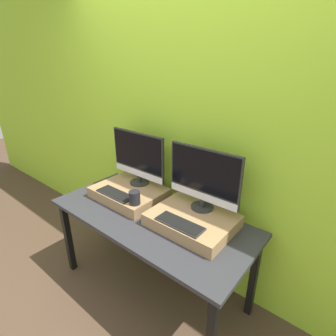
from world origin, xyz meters
The scene contains 10 objects.
ground_plane centered at (0.00, 0.00, 0.00)m, with size 12.00×12.00×0.00m, color #4C3828.
wall_back centered at (0.00, 0.80, 1.30)m, with size 8.00×0.04×2.60m.
workbench centered at (0.00, 0.36, 0.67)m, with size 1.61×0.73×0.75m.
wooden_riser_left centered at (-0.33, 0.45, 0.79)m, with size 0.58×0.44×0.09m.
monitor_left centered at (-0.33, 0.58, 1.09)m, with size 0.56×0.17×0.46m.
keyboard_left centered at (-0.33, 0.31, 0.84)m, with size 0.34×0.13×0.01m.
mug centered at (-0.10, 0.31, 0.89)m, with size 0.08×0.08×0.10m.
wooden_riser_right centered at (0.33, 0.45, 0.79)m, with size 0.58×0.44×0.09m.
monitor_right centered at (0.33, 0.58, 1.09)m, with size 0.56×0.17×0.46m.
keyboard_right centered at (0.33, 0.31, 0.84)m, with size 0.34×0.13×0.01m.
Camera 1 is at (1.18, -0.87, 1.86)m, focal length 28.00 mm.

